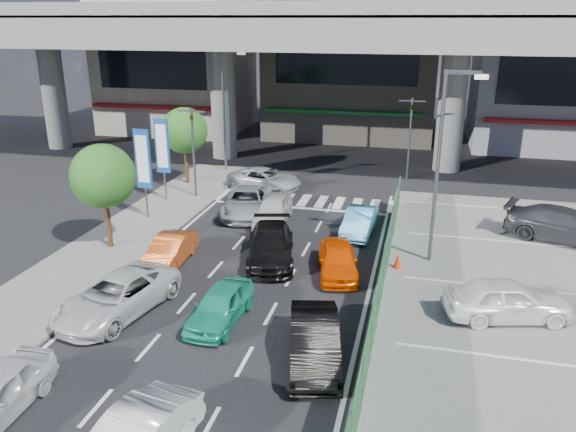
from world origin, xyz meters
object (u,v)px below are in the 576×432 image
(street_lamp_left, at_px, (226,101))
(traffic_cone, at_px, (398,260))
(taxi_orange_right, at_px, (338,260))
(parked_sedan_dgrey, at_px, (565,225))
(tree_near, at_px, (103,176))
(wagon_silver_front_left, at_px, (247,202))
(taxi_orange_left, at_px, (170,251))
(tree_far, at_px, (184,131))
(signboard_near, at_px, (143,162))
(hatch_black_mid_right, at_px, (315,341))
(street_lamp_right, at_px, (443,152))
(sedan_black_mid, at_px, (271,246))
(kei_truck_front_right, at_px, (359,222))
(crossing_wagon_silver, at_px, (265,179))
(signboard_far, at_px, (162,148))
(parked_sedan_white, at_px, (507,299))
(traffic_light_right, at_px, (411,118))
(sedan_white_mid_left, at_px, (117,296))
(sedan_white_front_mid, at_px, (273,209))
(traffic_light_left, at_px, (192,130))
(taxi_teal_mid, at_px, (220,306))

(street_lamp_left, distance_m, traffic_cone, 18.37)
(taxi_orange_right, height_order, parked_sedan_dgrey, parked_sedan_dgrey)
(tree_near, relative_size, wagon_silver_front_left, 0.97)
(street_lamp_left, xyz_separation_m, traffic_cone, (12.05, -13.16, -4.37))
(street_lamp_left, relative_size, taxi_orange_left, 2.17)
(tree_far, bearing_deg, tree_near, -85.64)
(tree_far, xyz_separation_m, traffic_cone, (13.52, -9.66, -2.98))
(taxi_orange_right, bearing_deg, signboard_near, 145.71)
(hatch_black_mid_right, bearing_deg, street_lamp_right, 54.65)
(sedan_black_mid, bearing_deg, street_lamp_right, -1.09)
(kei_truck_front_right, bearing_deg, crossing_wagon_silver, 139.77)
(signboard_near, distance_m, tree_near, 4.01)
(street_lamp_left, distance_m, signboard_far, 7.32)
(parked_sedan_white, bearing_deg, traffic_cone, 35.42)
(tree_near, bearing_deg, hatch_black_mid_right, -31.29)
(tree_far, height_order, taxi_orange_left, tree_far)
(crossing_wagon_silver, bearing_deg, signboard_far, 140.68)
(hatch_black_mid_right, xyz_separation_m, kei_truck_front_right, (0.02, 11.00, -0.07))
(traffic_light_right, height_order, tree_far, traffic_light_right)
(traffic_light_right, xyz_separation_m, sedan_white_mid_left, (-9.13, -20.24, -3.25))
(parked_sedan_dgrey, bearing_deg, taxi_orange_right, 141.56)
(sedan_black_mid, distance_m, parked_sedan_white, 9.64)
(kei_truck_front_right, bearing_deg, sedan_white_front_mid, 175.51)
(tree_far, height_order, parked_sedan_white, tree_far)
(hatch_black_mid_right, xyz_separation_m, sedan_white_front_mid, (-4.45, 11.61, 0.00))
(street_lamp_right, relative_size, crossing_wagon_silver, 1.77)
(hatch_black_mid_right, height_order, parked_sedan_white, parked_sedan_white)
(taxi_orange_left, xyz_separation_m, crossing_wagon_silver, (0.82, 11.63, 0.02))
(parked_sedan_white, bearing_deg, sedan_white_front_mid, 39.91)
(traffic_light_left, height_order, parked_sedan_white, traffic_light_left)
(street_lamp_right, bearing_deg, taxi_teal_mid, -135.67)
(taxi_orange_right, distance_m, crossing_wagon_silver, 12.58)
(street_lamp_right, height_order, taxi_orange_left, street_lamp_right)
(tree_far, relative_size, traffic_cone, 7.00)
(traffic_light_left, distance_m, parked_sedan_dgrey, 19.60)
(sedan_white_mid_left, bearing_deg, parked_sedan_dgrey, 45.33)
(hatch_black_mid_right, bearing_deg, crossing_wagon_silver, 97.86)
(parked_sedan_dgrey, bearing_deg, traffic_cone, 143.58)
(signboard_near, height_order, taxi_orange_right, signboard_near)
(signboard_far, relative_size, tree_near, 0.98)
(signboard_far, bearing_deg, tree_near, -85.10)
(signboard_near, height_order, parked_sedan_white, signboard_near)
(street_lamp_left, bearing_deg, traffic_light_left, -88.80)
(sedan_white_mid_left, distance_m, kei_truck_front_right, 12.20)
(street_lamp_left, distance_m, hatch_black_mid_right, 23.14)
(street_lamp_right, xyz_separation_m, traffic_cone, (-1.45, -1.16, -4.37))
(tree_far, distance_m, taxi_teal_mid, 17.55)
(taxi_teal_mid, bearing_deg, sedan_white_front_mid, 97.92)
(hatch_black_mid_right, distance_m, kei_truck_front_right, 11.00)
(crossing_wagon_silver, xyz_separation_m, parked_sedan_dgrey, (15.84, -4.99, 0.20))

